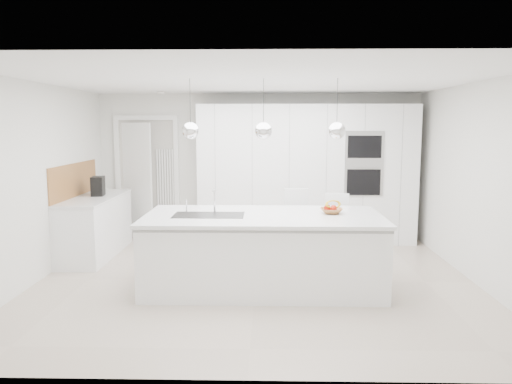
{
  "coord_description": "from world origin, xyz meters",
  "views": [
    {
      "loc": [
        0.15,
        -6.14,
        1.97
      ],
      "look_at": [
        0.0,
        0.3,
        1.1
      ],
      "focal_mm": 35.0,
      "sensor_mm": 36.0,
      "label": 1
    }
  ],
  "objects_px": {
    "island_base": "(263,254)",
    "bar_stool_left": "(296,230)",
    "bar_stool_right": "(338,233)",
    "fruit_bowl": "(332,211)",
    "espresso_machine": "(98,186)"
  },
  "relations": [
    {
      "from": "bar_stool_right",
      "to": "bar_stool_left",
      "type": "bearing_deg",
      "value": -178.61
    },
    {
      "from": "fruit_bowl",
      "to": "espresso_machine",
      "type": "bearing_deg",
      "value": 156.21
    },
    {
      "from": "island_base",
      "to": "bar_stool_right",
      "type": "relative_size",
      "value": 2.71
    },
    {
      "from": "bar_stool_left",
      "to": "bar_stool_right",
      "type": "xyz_separation_m",
      "value": [
        0.55,
        -0.1,
        -0.02
      ]
    },
    {
      "from": "island_base",
      "to": "bar_stool_left",
      "type": "xyz_separation_m",
      "value": [
        0.45,
        0.9,
        0.11
      ]
    },
    {
      "from": "fruit_bowl",
      "to": "bar_stool_right",
      "type": "bearing_deg",
      "value": 75.09
    },
    {
      "from": "island_base",
      "to": "bar_stool_right",
      "type": "bearing_deg",
      "value": 38.56
    },
    {
      "from": "bar_stool_left",
      "to": "bar_stool_right",
      "type": "height_order",
      "value": "bar_stool_left"
    },
    {
      "from": "fruit_bowl",
      "to": "bar_stool_right",
      "type": "distance_m",
      "value": 0.8
    },
    {
      "from": "fruit_bowl",
      "to": "bar_stool_left",
      "type": "height_order",
      "value": "bar_stool_left"
    },
    {
      "from": "island_base",
      "to": "bar_stool_left",
      "type": "relative_size",
      "value": 2.59
    },
    {
      "from": "espresso_machine",
      "to": "bar_stool_right",
      "type": "height_order",
      "value": "espresso_machine"
    },
    {
      "from": "island_base",
      "to": "bar_stool_left",
      "type": "distance_m",
      "value": 1.01
    },
    {
      "from": "fruit_bowl",
      "to": "espresso_machine",
      "type": "distance_m",
      "value": 3.67
    },
    {
      "from": "island_base",
      "to": "bar_stool_left",
      "type": "bearing_deg",
      "value": 63.53
    }
  ]
}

